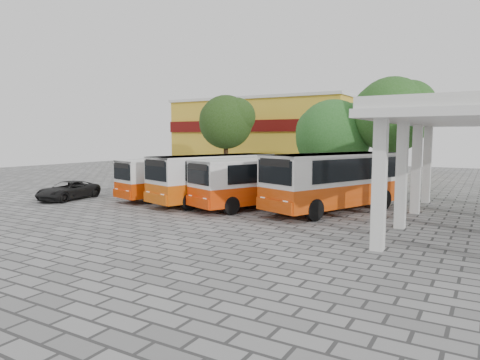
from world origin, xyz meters
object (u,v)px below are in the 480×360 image
Objects in this scene: bus_centre_right at (256,179)px; bus_far_right at (334,178)px; bus_far_left at (172,176)px; bus_centre_left at (214,176)px; parked_car at (68,190)px.

bus_far_right is at bearing 35.50° from bus_centre_right.
bus_centre_left is (3.53, -0.36, 0.19)m from bus_far_left.
bus_far_right is at bearing 24.77° from bus_centre_left.
bus_centre_right is 12.56m from parked_car.
bus_far_left is at bearing -160.73° from bus_centre_right.
bus_centre_left reaches higher than bus_far_left.
bus_far_left is 0.89× the size of bus_centre_left.
bus_far_right reaches higher than bus_centre_left.
bus_centre_right is at bearing 12.77° from bus_far_left.
bus_centre_right is at bearing -145.28° from bus_far_right.
parked_car is (-16.37, -4.42, -1.23)m from bus_far_right.
parked_car is (-5.55, -3.86, -0.92)m from bus_far_left.
parked_car is at bearing -141.34° from bus_centre_left.
bus_centre_left reaches higher than parked_car.
bus_far_right is (4.33, 0.97, 0.21)m from bus_centre_right.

